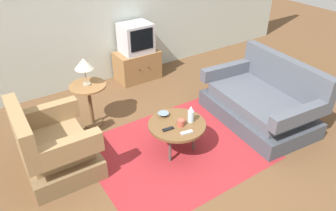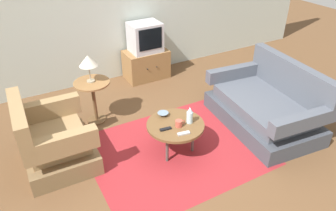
{
  "view_description": "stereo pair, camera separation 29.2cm",
  "coord_description": "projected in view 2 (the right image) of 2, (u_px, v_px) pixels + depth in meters",
  "views": [
    {
      "loc": [
        -1.85,
        -2.58,
        2.69
      ],
      "look_at": [
        0.08,
        0.3,
        0.55
      ],
      "focal_mm": 33.95,
      "sensor_mm": 36.0,
      "label": 1
    },
    {
      "loc": [
        -1.6,
        -2.74,
        2.69
      ],
      "look_at": [
        0.08,
        0.3,
        0.55
      ],
      "focal_mm": 33.95,
      "sensor_mm": 36.0,
      "label": 2
    }
  ],
  "objects": [
    {
      "name": "tv_remote_silver",
      "position": [
        184.0,
        133.0,
        3.76
      ],
      "size": [
        0.16,
        0.07,
        0.02
      ],
      "rotation": [
        0.0,
        0.0,
        6.11
      ],
      "color": "#B2B2B7",
      "rests_on": "coffee_table"
    },
    {
      "name": "couch",
      "position": [
        266.0,
        107.0,
        4.55
      ],
      "size": [
        1.15,
        1.71,
        0.91
      ],
      "rotation": [
        0.0,
        0.0,
        1.47
      ],
      "color": "#3E424B",
      "rests_on": "ground"
    },
    {
      "name": "bowl",
      "position": [
        163.0,
        114.0,
        4.09
      ],
      "size": [
        0.14,
        0.14,
        0.04
      ],
      "color": "slate",
      "rests_on": "coffee_table"
    },
    {
      "name": "back_wall",
      "position": [
        99.0,
        5.0,
        5.27
      ],
      "size": [
        9.0,
        0.12,
        2.7
      ],
      "primitive_type": "cube",
      "color": "#B2BCB2",
      "rests_on": "ground"
    },
    {
      "name": "area_rug",
      "position": [
        175.0,
        150.0,
        4.17
      ],
      "size": [
        2.16,
        1.8,
        0.0
      ],
      "primitive_type": "cube",
      "color": "maroon",
      "rests_on": "ground"
    },
    {
      "name": "tv_remote_dark",
      "position": [
        166.0,
        129.0,
        3.83
      ],
      "size": [
        0.15,
        0.06,
        0.02
      ],
      "rotation": [
        0.0,
        0.0,
        3.03
      ],
      "color": "black",
      "rests_on": "coffee_table"
    },
    {
      "name": "vase",
      "position": [
        190.0,
        115.0,
        3.91
      ],
      "size": [
        0.08,
        0.08,
        0.23
      ],
      "color": "silver",
      "rests_on": "coffee_table"
    },
    {
      "name": "mug",
      "position": [
        179.0,
        123.0,
        3.88
      ],
      "size": [
        0.13,
        0.09,
        0.08
      ],
      "color": "#B74C3D",
      "rests_on": "coffee_table"
    },
    {
      "name": "tv_stand",
      "position": [
        146.0,
        64.0,
        5.86
      ],
      "size": [
        0.78,
        0.51,
        0.52
      ],
      "color": "olive",
      "rests_on": "ground"
    },
    {
      "name": "coffee_table",
      "position": [
        175.0,
        126.0,
        3.96
      ],
      "size": [
        0.72,
        0.72,
        0.43
      ],
      "color": "brown",
      "rests_on": "ground"
    },
    {
      "name": "side_table",
      "position": [
        93.0,
        93.0,
        4.52
      ],
      "size": [
        0.51,
        0.51,
        0.65
      ],
      "color": "olive",
      "rests_on": "ground"
    },
    {
      "name": "table_lamp",
      "position": [
        88.0,
        61.0,
        4.27
      ],
      "size": [
        0.26,
        0.26,
        0.39
      ],
      "color": "#9E937A",
      "rests_on": "side_table"
    },
    {
      "name": "armchair",
      "position": [
        53.0,
        142.0,
        3.81
      ],
      "size": [
        0.82,
        0.97,
        0.91
      ],
      "rotation": [
        0.0,
        0.0,
        -1.59
      ],
      "color": "brown",
      "rests_on": "ground"
    },
    {
      "name": "ground_plane",
      "position": [
        174.0,
        154.0,
        4.11
      ],
      "size": [
        16.0,
        16.0,
        0.0
      ],
      "primitive_type": "plane",
      "color": "brown"
    },
    {
      "name": "television",
      "position": [
        145.0,
        37.0,
        5.59
      ],
      "size": [
        0.54,
        0.44,
        0.51
      ],
      "color": "#B7B7BC",
      "rests_on": "tv_stand"
    }
  ]
}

